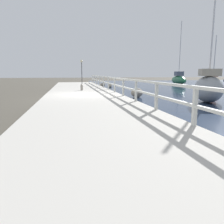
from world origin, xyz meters
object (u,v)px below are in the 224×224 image
object	(u,v)px
sailboat_red	(213,82)
sailboat_green	(179,79)
mooring_bollard	(82,87)
sailboat_gray	(208,88)
dock_lamp	(82,66)

from	to	relation	value
sailboat_red	sailboat_green	distance (m)	7.92
mooring_bollard	sailboat_green	xyz separation A→B (m)	(13.49, 10.43, 0.20)
sailboat_gray	sailboat_green	size ratio (longest dim) A/B	0.67
dock_lamp	sailboat_gray	world-z (taller)	sailboat_gray
mooring_bollard	sailboat_red	bearing A→B (deg)	11.00
sailboat_gray	sailboat_green	world-z (taller)	sailboat_green
sailboat_green	dock_lamp	bearing A→B (deg)	-157.97
sailboat_gray	mooring_bollard	bearing A→B (deg)	159.89
mooring_bollard	sailboat_green	distance (m)	17.05
mooring_bollard	dock_lamp	distance (m)	8.52
mooring_bollard	dock_lamp	xyz separation A→B (m)	(0.50, 8.31, 1.82)
sailboat_red	sailboat_green	size ratio (longest dim) A/B	0.63
sailboat_red	sailboat_green	world-z (taller)	sailboat_green
mooring_bollard	sailboat_red	distance (m)	13.23
mooring_bollard	sailboat_red	size ratio (longest dim) A/B	0.09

